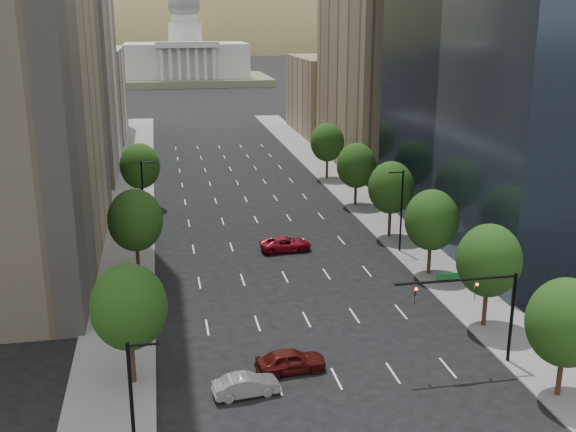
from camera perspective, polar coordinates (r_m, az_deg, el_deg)
sidewalk_left at (r=76.34m, az=-13.18°, el=-2.95°), size 6.00×200.00×0.15m
sidewalk_right at (r=80.85m, az=9.31°, el=-1.64°), size 6.00×200.00×0.15m
midrise_cream_left at (r=116.17m, az=-17.78°, el=12.00°), size 14.00×30.00×35.00m
filler_left at (r=149.60m, az=-16.07°, el=9.66°), size 14.00×26.00×18.00m
parking_tan_right at (r=118.32m, az=7.43°, el=11.47°), size 14.00×30.00×30.00m
filler_right at (r=150.58m, az=3.43°, el=9.91°), size 14.00×26.00×16.00m
tree_right_0 at (r=48.98m, az=21.92°, el=-8.15°), size 5.20×5.20×8.39m
tree_right_1 at (r=57.65m, az=16.21°, el=-3.54°), size 5.20×5.20×8.75m
tree_right_2 at (r=68.04m, az=11.73°, el=-0.33°), size 5.20×5.20×8.61m
tree_right_3 at (r=78.78m, az=8.48°, el=2.32°), size 5.20×5.20×8.89m
tree_right_4 at (r=91.86m, az=5.64°, el=4.14°), size 5.20×5.20×8.46m
tree_right_5 at (r=106.96m, az=3.26°, el=6.08°), size 5.20×5.20×8.75m
tree_left_0 at (r=48.11m, az=-12.97°, el=-7.31°), size 5.20×5.20×8.75m
tree_left_1 at (r=66.88m, az=-12.45°, el=-0.35°), size 5.20×5.20×8.97m
tree_left_2 at (r=92.17m, az=-12.08°, el=4.04°), size 5.20×5.20×8.68m
streetlight_rn at (r=74.31m, az=9.28°, el=0.60°), size 1.70×0.20×9.00m
streetlight_ls at (r=37.83m, az=-12.58°, el=-15.76°), size 1.70×0.20×9.00m
streetlight_ln at (r=79.69m, az=-11.79°, el=1.54°), size 1.70×0.20×9.00m
traffic_signal at (r=51.38m, az=15.65°, el=-6.65°), size 9.12×0.40×7.38m
capitol at (r=262.60m, az=-8.38°, el=12.61°), size 60.00×40.00×35.20m
foothills at (r=616.45m, az=-6.46°, el=10.38°), size 720.00×413.00×263.00m
car_maroon at (r=50.54m, az=0.22°, el=-11.81°), size 5.22×2.47×1.72m
car_silver at (r=47.87m, az=-3.46°, el=-13.73°), size 4.69×2.14×1.49m
car_red_far at (r=74.87m, az=-0.19°, el=-2.32°), size 5.70×2.94×1.54m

